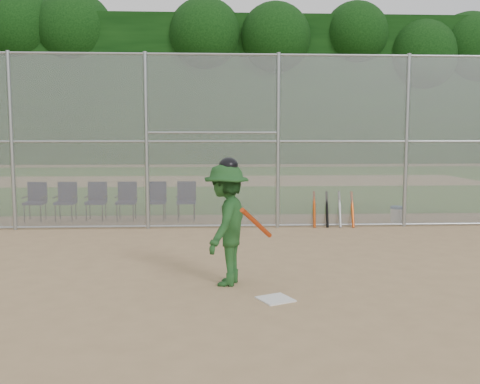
{
  "coord_description": "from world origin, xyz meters",
  "views": [
    {
      "loc": [
        -0.49,
        -7.25,
        2.13
      ],
      "look_at": [
        0.0,
        2.5,
        1.1
      ],
      "focal_mm": 40.0,
      "sensor_mm": 36.0,
      "label": 1
    }
  ],
  "objects_px": {
    "batter_at_plate": "(226,223)",
    "chair_0": "(35,202)",
    "home_plate": "(275,299)",
    "water_cooler": "(397,215)"
  },
  "relations": [
    {
      "from": "batter_at_plate",
      "to": "chair_0",
      "type": "height_order",
      "value": "batter_at_plate"
    },
    {
      "from": "home_plate",
      "to": "chair_0",
      "type": "xyz_separation_m",
      "value": [
        -5.28,
        6.77,
        0.47
      ]
    },
    {
      "from": "water_cooler",
      "to": "chair_0",
      "type": "distance_m",
      "value": 8.96
    },
    {
      "from": "water_cooler",
      "to": "batter_at_plate",
      "type": "bearing_deg",
      "value": -130.34
    },
    {
      "from": "home_plate",
      "to": "batter_at_plate",
      "type": "xyz_separation_m",
      "value": [
        -0.62,
        0.78,
        0.88
      ]
    },
    {
      "from": "home_plate",
      "to": "batter_at_plate",
      "type": "distance_m",
      "value": 1.33
    },
    {
      "from": "home_plate",
      "to": "water_cooler",
      "type": "bearing_deg",
      "value": 57.89
    },
    {
      "from": "batter_at_plate",
      "to": "chair_0",
      "type": "bearing_deg",
      "value": 127.9
    },
    {
      "from": "home_plate",
      "to": "batter_at_plate",
      "type": "bearing_deg",
      "value": 128.34
    },
    {
      "from": "home_plate",
      "to": "water_cooler",
      "type": "xyz_separation_m",
      "value": [
        3.63,
        5.78,
        0.21
      ]
    }
  ]
}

